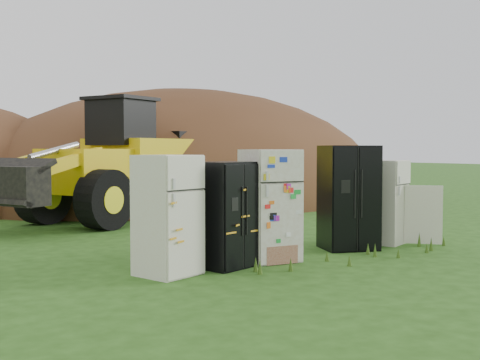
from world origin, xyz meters
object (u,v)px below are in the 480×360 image
object	(u,v)px
fridge_black_side	(226,215)
fridge_black_right	(348,197)
wheel_loader	(99,159)
fridge_open_door	(385,202)
fridge_leftmost	(167,215)
fridge_sticker	(270,205)

from	to	relation	value
fridge_black_side	fridge_black_right	xyz separation A→B (m)	(2.82, 0.03, 0.13)
wheel_loader	fridge_black_side	bearing A→B (deg)	-118.34
fridge_open_door	fridge_black_side	bearing A→B (deg)	162.93
fridge_black_right	wheel_loader	distance (m)	6.84
fridge_leftmost	fridge_black_side	xyz separation A→B (m)	(1.04, -0.03, -0.06)
fridge_black_side	fridge_sticker	xyz separation A→B (m)	(0.89, -0.00, 0.10)
fridge_black_side	fridge_leftmost	bearing A→B (deg)	165.08
fridge_open_door	wheel_loader	distance (m)	7.23
fridge_sticker	fridge_black_right	size ratio (longest dim) A/B	0.96
fridge_leftmost	fridge_black_right	xyz separation A→B (m)	(3.85, 0.00, 0.08)
wheel_loader	fridge_leftmost	bearing A→B (deg)	-127.20
fridge_sticker	fridge_black_right	world-z (taller)	fridge_black_right
fridge_sticker	wheel_loader	bearing A→B (deg)	101.60
fridge_sticker	fridge_open_door	xyz separation A→B (m)	(3.00, 0.06, -0.11)
fridge_sticker	fridge_black_side	bearing A→B (deg)	-170.11
fridge_leftmost	fridge_black_right	bearing A→B (deg)	-14.11
wheel_loader	fridge_open_door	bearing A→B (deg)	-85.86
fridge_open_door	wheel_loader	size ratio (longest dim) A/B	0.25
fridge_black_side	wheel_loader	bearing A→B (deg)	70.51
fridge_black_side	fridge_open_door	world-z (taller)	fridge_black_side
fridge_leftmost	fridge_open_door	world-z (taller)	fridge_leftmost
fridge_black_side	fridge_black_right	world-z (taller)	fridge_black_right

